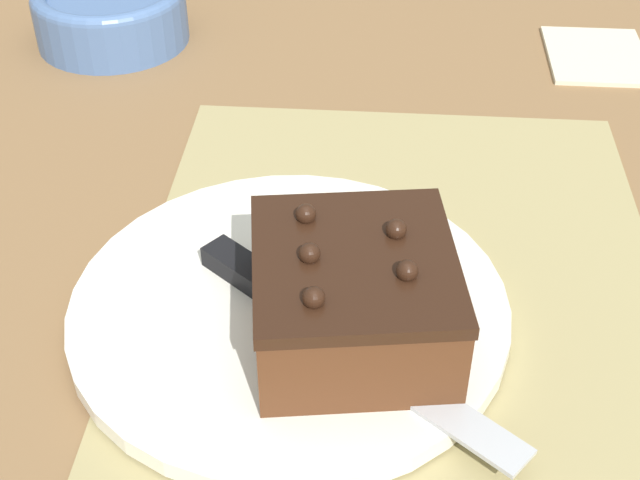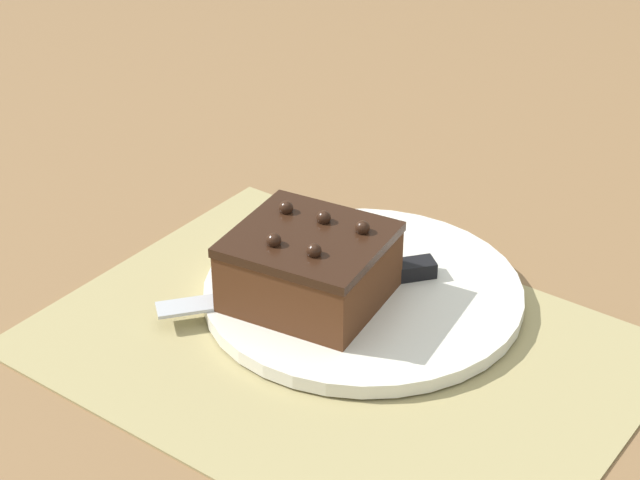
{
  "view_description": "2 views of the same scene",
  "coord_description": "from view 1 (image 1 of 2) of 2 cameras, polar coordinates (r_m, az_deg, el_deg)",
  "views": [
    {
      "loc": [
        -0.42,
        0.02,
        0.39
      ],
      "look_at": [
        0.01,
        0.05,
        0.04
      ],
      "focal_mm": 50.0,
      "sensor_mm": 36.0,
      "label": 1
    },
    {
      "loc": [
        0.39,
        -0.56,
        0.51
      ],
      "look_at": [
        -0.06,
        0.05,
        0.06
      ],
      "focal_mm": 60.0,
      "sensor_mm": 36.0,
      "label": 2
    }
  ],
  "objects": [
    {
      "name": "small_bowl",
      "position": [
        0.88,
        -13.26,
        14.02
      ],
      "size": [
        0.14,
        0.14,
        0.05
      ],
      "color": "#4C6B9E",
      "rests_on": "ground_plane"
    },
    {
      "name": "chocolate_cake",
      "position": [
        0.5,
        2.17,
        -3.63
      ],
      "size": [
        0.13,
        0.13,
        0.07
      ],
      "rotation": [
        0.0,
        0.0,
        0.14
      ],
      "color": "#512D19",
      "rests_on": "cake_plate"
    },
    {
      "name": "ground_plane",
      "position": [
        0.57,
        5.11,
        -3.96
      ],
      "size": [
        3.0,
        3.0,
        0.0
      ],
      "primitive_type": "plane",
      "color": "olive"
    },
    {
      "name": "serving_knife",
      "position": [
        0.53,
        -1.3,
        -4.44
      ],
      "size": [
        0.17,
        0.2,
        0.01
      ],
      "rotation": [
        0.0,
        0.0,
        2.46
      ],
      "color": "black",
      "rests_on": "cake_plate"
    },
    {
      "name": "placemat_woven",
      "position": [
        0.57,
        5.12,
        -3.81
      ],
      "size": [
        0.46,
        0.34,
        0.0
      ],
      "primitive_type": "cube",
      "color": "tan",
      "rests_on": "ground_plane"
    },
    {
      "name": "folded_napkin",
      "position": [
        0.88,
        17.32,
        11.3
      ],
      "size": [
        0.11,
        0.09,
        0.01
      ],
      "primitive_type": "cube",
      "color": "beige",
      "rests_on": "ground_plane"
    },
    {
      "name": "cake_plate",
      "position": [
        0.55,
        -1.98,
        -4.35
      ],
      "size": [
        0.27,
        0.27,
        0.01
      ],
      "color": "white",
      "rests_on": "placemat_woven"
    }
  ]
}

